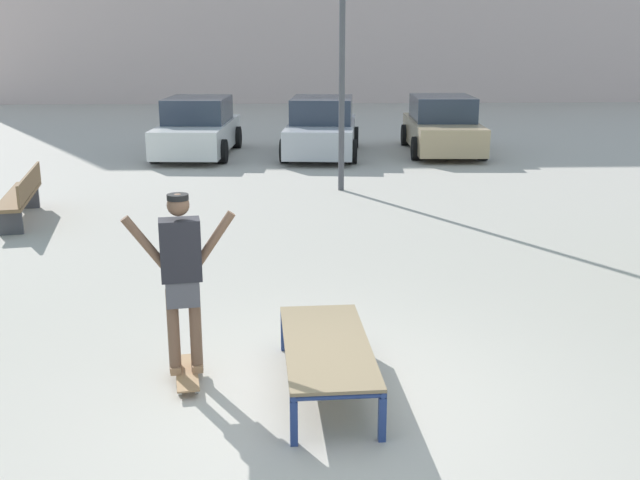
{
  "coord_description": "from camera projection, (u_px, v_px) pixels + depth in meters",
  "views": [
    {
      "loc": [
        -0.19,
        -5.91,
        3.14
      ],
      "look_at": [
        0.12,
        1.77,
        1.0
      ],
      "focal_mm": 41.86,
      "sensor_mm": 36.0,
      "label": 1
    }
  ],
  "objects": [
    {
      "name": "ground_plane",
      "position": [
        314.0,
        404.0,
        6.54
      ],
      "size": [
        120.0,
        120.0,
        0.0
      ],
      "primitive_type": "plane",
      "color": "#B2AA9E"
    },
    {
      "name": "car_silver",
      "position": [
        322.0,
        129.0,
        19.73
      ],
      "size": [
        2.23,
        4.35,
        1.5
      ],
      "color": "#B7BABF",
      "rests_on": "ground"
    },
    {
      "name": "skateboard",
      "position": [
        187.0,
        373.0,
        6.95
      ],
      "size": [
        0.33,
        0.82,
        0.09
      ],
      "color": "#9E754C",
      "rests_on": "ground"
    },
    {
      "name": "park_bench",
      "position": [
        22.0,
        195.0,
        12.82
      ],
      "size": [
        0.86,
        2.44,
        0.83
      ],
      "color": "brown",
      "rests_on": "ground"
    },
    {
      "name": "car_white",
      "position": [
        198.0,
        129.0,
        19.72
      ],
      "size": [
        2.14,
        4.31,
        1.5
      ],
      "color": "silver",
      "rests_on": "ground"
    },
    {
      "name": "car_tan",
      "position": [
        442.0,
        127.0,
        20.16
      ],
      "size": [
        2.07,
        4.27,
        1.5
      ],
      "color": "tan",
      "rests_on": "ground"
    },
    {
      "name": "skater",
      "position": [
        182.0,
        272.0,
        6.69
      ],
      "size": [
        1.0,
        0.33,
        1.69
      ],
      "color": "brown",
      "rests_on": "skateboard"
    },
    {
      "name": "skate_box",
      "position": [
        327.0,
        348.0,
        6.69
      ],
      "size": [
        0.85,
        1.94,
        0.46
      ],
      "color": "navy",
      "rests_on": "ground"
    }
  ]
}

